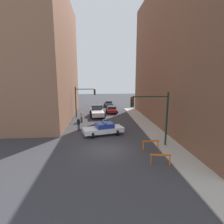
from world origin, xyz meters
The scene contains 14 objects.
ground_plane centered at (0.00, 0.00, 0.00)m, with size 120.00×120.00×0.00m, color #38383D.
sidewalk_right centered at (6.20, 0.00, 0.06)m, with size 2.40×44.00×0.12m.
building_corner_left centered at (-12.00, 14.00, 9.52)m, with size 14.00×20.00×19.04m.
building_right centered at (13.40, 8.00, 9.77)m, with size 12.00×28.00×19.54m.
traffic_light_near centered at (4.73, 0.49, 3.53)m, with size 3.64×0.35×5.20m.
traffic_light_far centered at (-3.30, 14.26, 3.40)m, with size 3.44×0.35×5.20m.
police_car centered at (-0.07, 4.53, 0.72)m, with size 5.02×3.08×1.52m.
white_truck centered at (-0.84, 14.94, 0.91)m, with size 2.90×5.54×1.90m.
parked_car_near centered at (1.99, 17.96, 0.67)m, with size 2.37×4.35×1.31m.
parked_car_mid centered at (1.87, 25.87, 0.67)m, with size 2.41×4.38×1.31m.
pedestrian_crossing centered at (-3.18, 6.44, 0.86)m, with size 0.49×0.49×1.66m.
pedestrian_corner centered at (-3.19, 10.70, 0.86)m, with size 0.48×0.48×1.66m.
barrier_front centered at (4.05, -3.23, 0.62)m, with size 1.59×0.36×0.90m.
barrier_mid centered at (4.20, -0.23, 0.62)m, with size 1.60×0.23×0.90m.
Camera 1 is at (-0.67, -15.35, 6.59)m, focal length 28.00 mm.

